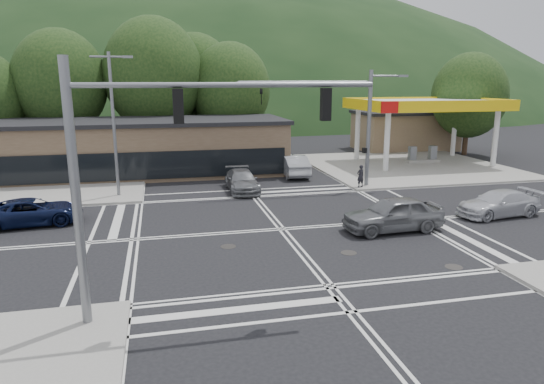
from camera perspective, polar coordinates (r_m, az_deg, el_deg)
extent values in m
plane|color=black|center=(24.50, 1.15, -4.39)|extent=(120.00, 120.00, 0.00)
cube|color=gray|center=(43.61, 15.58, 2.99)|extent=(16.00, 16.00, 0.15)
cube|color=gray|center=(39.44, -26.38, 1.07)|extent=(16.00, 16.00, 0.15)
cylinder|color=silver|center=(40.12, 13.37, 5.78)|extent=(0.44, 0.44, 5.00)
cylinder|color=silver|center=(45.54, 10.02, 6.76)|extent=(0.44, 0.44, 5.00)
cylinder|color=silver|center=(45.45, 24.80, 5.75)|extent=(0.44, 0.44, 5.00)
cylinder|color=silver|center=(50.29, 20.64, 6.71)|extent=(0.44, 0.44, 5.00)
cube|color=silver|center=(44.90, 17.66, 9.85)|extent=(12.00, 8.00, 0.60)
cube|color=yellow|center=(41.51, 20.48, 9.43)|extent=(12.20, 0.25, 0.90)
cube|color=yellow|center=(48.39, 15.23, 10.19)|extent=(12.20, 0.25, 0.90)
cube|color=yellow|center=(42.18, 10.51, 10.07)|extent=(0.25, 8.20, 0.90)
cube|color=yellow|center=(48.22, 23.89, 9.54)|extent=(0.25, 8.20, 0.90)
cube|color=red|center=(38.63, 13.67, 9.67)|extent=(1.40, 0.12, 0.90)
cube|color=gray|center=(45.41, 17.22, 3.49)|extent=(3.00, 1.00, 0.30)
cube|color=slate|center=(44.82, 16.17, 4.34)|extent=(0.60, 0.50, 1.30)
cube|color=slate|center=(45.82, 18.36, 4.38)|extent=(0.60, 0.50, 1.30)
cube|color=#846B4F|center=(54.44, 15.34, 6.86)|extent=(10.00, 6.00, 3.80)
cube|color=brown|center=(40.07, -16.23, 4.88)|extent=(24.00, 8.00, 4.00)
ellipsoid|color=#183116|center=(113.03, -10.28, 9.13)|extent=(252.00, 126.00, 140.00)
cylinder|color=#382619|center=(47.62, -23.11, 6.09)|extent=(0.50, 0.50, 4.84)
ellipsoid|color=black|center=(47.37, -23.63, 11.77)|extent=(8.00, 8.00, 9.20)
cylinder|color=#382619|center=(46.88, -13.41, 6.95)|extent=(0.50, 0.50, 5.28)
ellipsoid|color=black|center=(46.65, -13.75, 13.26)|extent=(9.00, 9.00, 10.35)
cylinder|color=#382619|center=(47.41, -4.85, 6.79)|extent=(0.50, 0.50, 4.40)
ellipsoid|color=black|center=(47.14, -4.95, 11.99)|extent=(7.60, 7.60, 8.74)
cylinder|color=#382619|center=(51.02, -8.87, 7.37)|extent=(0.50, 0.50, 4.84)
ellipsoid|color=black|center=(50.79, -9.07, 12.69)|extent=(8.40, 8.40, 9.66)
cylinder|color=#382619|center=(52.29, 21.83, 6.25)|extent=(0.50, 0.50, 3.96)
ellipsoid|color=black|center=(52.03, 22.20, 10.47)|extent=(7.20, 7.20, 8.28)
cylinder|color=slate|center=(31.89, -18.11, 7.31)|extent=(0.20, 0.20, 9.00)
cylinder|color=slate|center=(31.79, -18.66, 14.85)|extent=(2.20, 0.12, 0.12)
cube|color=slate|center=(31.72, -16.61, 14.99)|extent=(0.60, 0.25, 0.15)
cylinder|color=slate|center=(34.03, 11.30, 7.17)|extent=(0.28, 0.28, 8.00)
cylinder|color=slate|center=(32.27, 4.07, 12.78)|extent=(9.00, 0.16, 0.16)
imported|color=black|center=(32.76, 6.60, 11.15)|extent=(0.16, 0.20, 1.00)
imported|color=black|center=(31.53, -1.27, 11.16)|extent=(0.16, 0.20, 1.00)
cylinder|color=slate|center=(34.38, 13.45, 13.14)|extent=(2.40, 0.12, 0.12)
cube|color=slate|center=(34.88, 15.11, 13.05)|extent=(0.70, 0.30, 0.15)
cube|color=black|center=(34.09, 10.81, 4.83)|extent=(0.25, 0.30, 0.35)
cylinder|color=slate|center=(15.02, -22.04, -0.77)|extent=(0.28, 0.28, 8.00)
cylinder|color=slate|center=(14.59, -5.05, 12.44)|extent=(9.00, 0.16, 0.16)
cube|color=black|center=(14.48, -10.98, 9.88)|extent=(0.30, 0.25, 1.00)
cube|color=black|center=(15.33, 6.34, 10.20)|extent=(0.30, 0.25, 1.00)
imported|color=black|center=(27.97, -26.40, -2.10)|extent=(5.19, 2.86, 1.37)
imported|color=slate|center=(24.77, 14.05, -2.52)|extent=(5.12, 2.24, 1.72)
imported|color=silver|center=(29.48, 25.10, -1.23)|extent=(4.97, 2.42, 1.39)
imported|color=#9C9DA2|center=(37.98, 2.52, 3.17)|extent=(2.00, 5.08, 1.65)
imported|color=white|center=(40.39, -3.27, 3.55)|extent=(1.98, 4.16, 1.37)
imported|color=slate|center=(32.76, -3.57, 1.33)|extent=(2.02, 4.84, 1.40)
imported|color=black|center=(33.69, 10.37, 1.86)|extent=(0.64, 0.51, 1.54)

